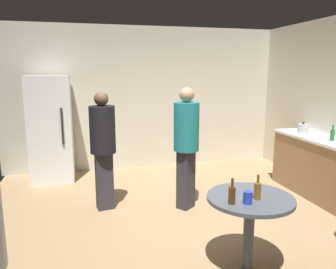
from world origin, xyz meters
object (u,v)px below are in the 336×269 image
object	(u,v)px
person_in_black_shirt	(103,142)
refrigerator	(51,129)
plastic_cup_blue	(248,197)
kettle	(303,128)
beer_bottle_on_counter	(332,135)
person_in_teal_shirt	(186,139)
beer_bottle_brown	(232,195)
foreground_table	(250,207)
beer_bottle_amber	(257,190)

from	to	relation	value
person_in_black_shirt	refrigerator	bearing A→B (deg)	-160.79
plastic_cup_blue	person_in_black_shirt	bearing A→B (deg)	120.44
refrigerator	kettle	bearing A→B (deg)	-19.10
beer_bottle_on_counter	person_in_teal_shirt	distance (m)	2.10
beer_bottle_brown	person_in_teal_shirt	distance (m)	1.65
beer_bottle_on_counter	person_in_black_shirt	distance (m)	3.21
foreground_table	beer_bottle_brown	world-z (taller)	beer_bottle_brown
person_in_teal_shirt	plastic_cup_blue	bearing A→B (deg)	-37.10
beer_bottle_brown	plastic_cup_blue	distance (m)	0.14
refrigerator	person_in_black_shirt	bearing A→B (deg)	-61.85
person_in_teal_shirt	refrigerator	bearing A→B (deg)	-171.16
kettle	foreground_table	xyz separation A→B (m)	(-1.93, -1.90, -0.34)
beer_bottle_brown	foreground_table	bearing A→B (deg)	24.42
kettle	beer_bottle_amber	bearing A→B (deg)	-133.95
beer_bottle_on_counter	foreground_table	xyz separation A→B (m)	(-1.94, -1.27, -0.35)
refrigerator	plastic_cup_blue	bearing A→B (deg)	-60.55
foreground_table	beer_bottle_amber	size ratio (longest dim) A/B	3.48
kettle	foreground_table	bearing A→B (deg)	-135.40
refrigerator	beer_bottle_on_counter	world-z (taller)	refrigerator
refrigerator	plastic_cup_blue	size ratio (longest dim) A/B	16.36
kettle	beer_bottle_brown	xyz separation A→B (m)	(-2.17, -2.01, -0.15)
foreground_table	beer_bottle_on_counter	bearing A→B (deg)	33.16
foreground_table	person_in_teal_shirt	world-z (taller)	person_in_teal_shirt
foreground_table	plastic_cup_blue	bearing A→B (deg)	-126.24
kettle	beer_bottle_on_counter	bearing A→B (deg)	-89.04
plastic_cup_blue	foreground_table	bearing A→B (deg)	53.76
refrigerator	beer_bottle_brown	world-z (taller)	refrigerator
foreground_table	plastic_cup_blue	xyz separation A→B (m)	(-0.10, -0.14, 0.16)
kettle	person_in_teal_shirt	distance (m)	2.10
kettle	beer_bottle_on_counter	xyz separation A→B (m)	(0.01, -0.63, 0.01)
refrigerator	person_in_black_shirt	world-z (taller)	refrigerator
refrigerator	kettle	size ratio (longest dim) A/B	7.38
refrigerator	beer_bottle_brown	bearing A→B (deg)	-62.11
kettle	plastic_cup_blue	distance (m)	2.88
kettle	beer_bottle_amber	size ratio (longest dim) A/B	1.06
plastic_cup_blue	person_in_black_shirt	world-z (taller)	person_in_black_shirt
beer_bottle_on_counter	plastic_cup_blue	size ratio (longest dim) A/B	2.09
kettle	foreground_table	distance (m)	2.73
beer_bottle_on_counter	beer_bottle_brown	bearing A→B (deg)	-147.72
foreground_table	person_in_black_shirt	bearing A→B (deg)	124.58
foreground_table	person_in_black_shirt	size ratio (longest dim) A/B	0.50
refrigerator	person_in_teal_shirt	world-z (taller)	refrigerator
person_in_black_shirt	person_in_teal_shirt	size ratio (longest dim) A/B	0.97
refrigerator	foreground_table	xyz separation A→B (m)	(2.02, -3.27, -0.27)
beer_bottle_on_counter	person_in_teal_shirt	bearing A→B (deg)	172.63
beer_bottle_amber	beer_bottle_brown	xyz separation A→B (m)	(-0.27, -0.04, 0.00)
plastic_cup_blue	person_in_teal_shirt	distance (m)	1.68
kettle	person_in_black_shirt	xyz separation A→B (m)	(-3.16, -0.12, -0.03)
beer_bottle_amber	person_in_black_shirt	xyz separation A→B (m)	(-1.26, 1.85, 0.12)
beer_bottle_on_counter	foreground_table	world-z (taller)	beer_bottle_on_counter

